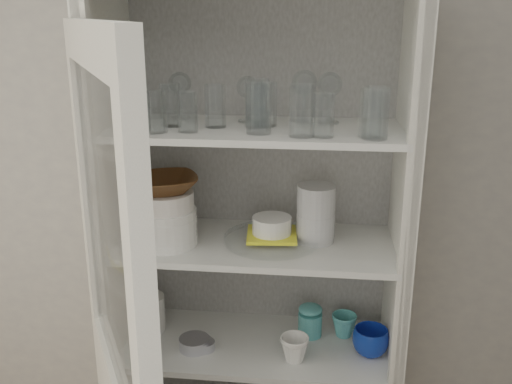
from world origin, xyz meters
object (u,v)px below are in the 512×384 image
Objects in this scene: pantry_cabinet at (258,313)px; yellow_trivet at (272,235)px; goblet_2 at (304,94)px; teal_jar at (310,322)px; goblet_1 at (247,97)px; mug_white at (294,349)px; grey_bowl_stack at (316,214)px; mug_blue at (370,342)px; measuring_cups at (194,343)px; terracotta_bowl at (164,184)px; white_canister at (149,313)px; goblet_3 at (329,96)px; white_ramekin at (272,225)px; plate_stack_back at (152,216)px; plate_stack_front at (166,227)px; goblet_0 at (180,94)px; cream_bowl at (165,200)px; glass_platter at (272,239)px; mug_teal at (344,325)px.

yellow_trivet is (0.06, -0.07, 0.35)m from pantry_cabinet.
teal_jar is at bearing -32.58° from goblet_2.
mug_white is at bearing -46.23° from goblet_1.
grey_bowl_stack reaches higher than mug_blue.
goblet_1 is at bearing 164.09° from grey_bowl_stack.
mug_white is 0.36m from measuring_cups.
terracotta_bowl is (-0.45, -0.16, -0.28)m from goblet_2.
white_canister is (-0.47, 0.04, -0.35)m from yellow_trivet.
pantry_cabinet is 0.85m from goblet_3.
goblet_3 is 1.85× the size of mug_white.
white_ramekin reaches higher than teal_jar.
plate_stack_back is at bearing 179.44° from goblet_1.
plate_stack_front is 1.50× the size of white_canister.
plate_stack_back is (-0.36, 0.00, -0.44)m from goblet_1.
goblet_0 is at bearing 168.14° from mug_white.
white_ramekin is 0.52m from measuring_cups.
white_ramekin is 0.61m from white_canister.
white_ramekin is (0.09, -0.09, -0.42)m from goblet_1.
measuring_cups is (0.08, -0.01, -0.44)m from plate_stack_front.
goblet_0 is 1.65× the size of teal_jar.
goblet_2 is at bearing 2.73° from goblet_1.
white_canister is (-0.61, -0.03, 0.02)m from teal_jar.
mug_blue is at bearing -12.05° from goblet_0.
mug_white is (-0.26, -0.07, -0.00)m from mug_blue.
yellow_trivet is 0.04m from white_ramekin.
cream_bowl reaches higher than plate_stack_front.
plate_stack_front is at bearing 174.33° from measuring_cups.
white_ramekin is 1.24× the size of measuring_cups.
yellow_trivet is 0.49m from measuring_cups.
glass_platter is at bearing -134.52° from goblet_2.
goblet_1 is 0.88m from mug_white.
teal_jar is (0.49, 0.13, -0.50)m from cream_bowl.
goblet_2 is 0.71m from plate_stack_back.
goblet_1 is 0.95m from mug_blue.
mug_white is at bearing -115.02° from grey_bowl_stack.
plate_stack_back is 2.32× the size of mug_teal.
mug_blue is 1.17× the size of measuring_cups.
glass_platter is (0.06, -0.07, 0.33)m from pantry_cabinet.
yellow_trivet is at bearing -153.45° from teal_jar.
white_ramekin is at bearing -4.83° from white_canister.
goblet_1 is 0.98× the size of yellow_trivet.
goblet_0 is 1.76× the size of mug_white.
goblet_1 reaches higher than terracotta_bowl.
white_canister is (-0.13, -0.07, -0.82)m from goblet_0.
grey_bowl_stack is (0.05, -0.08, -0.40)m from goblet_2.
goblet_1 is 0.40m from terracotta_bowl.
grey_bowl_stack reaches higher than cream_bowl.
teal_jar is (0.49, 0.13, -0.56)m from terracotta_bowl.
goblet_1 is 0.77× the size of plate_stack_back.
mug_blue is at bearing -14.12° from pantry_cabinet.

